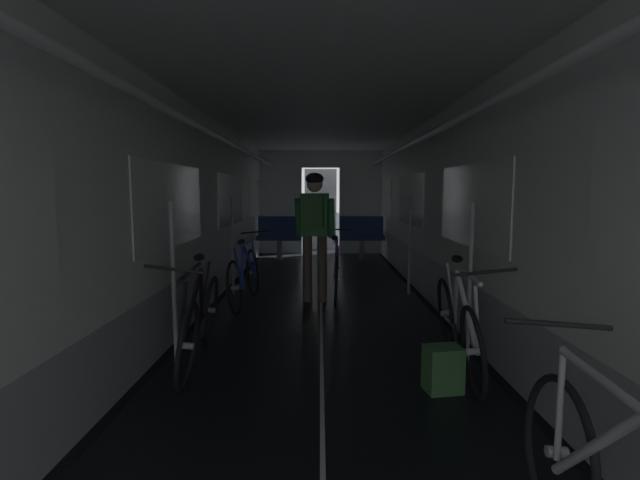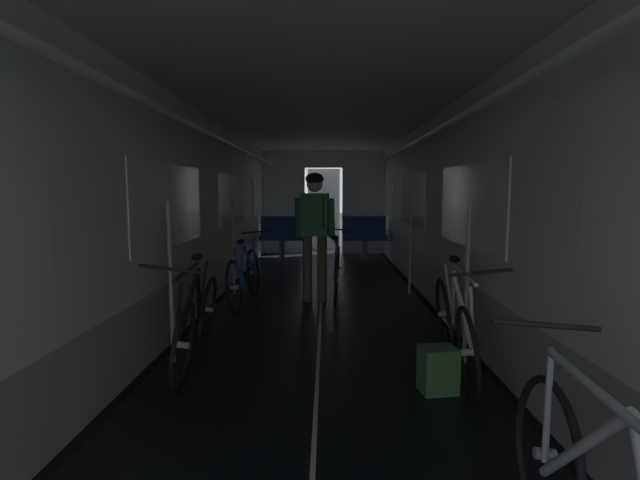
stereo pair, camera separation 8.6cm
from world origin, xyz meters
name	(u,v)px [view 1 (the left image)]	position (x,y,z in m)	size (l,w,h in m)	color
train_car_shell	(320,173)	(0.00, 3.60, 1.70)	(3.14, 12.34, 2.57)	black
bench_seat_far_left	(278,234)	(-0.90, 8.07, 0.57)	(0.98, 0.51, 0.95)	gray
bench_seat_far_right	(360,233)	(0.90, 8.07, 0.57)	(0.98, 0.51, 0.95)	gray
bicycle_black	(198,320)	(-1.05, 2.09, 0.38)	(0.44, 1.69, 0.96)	black
bicycle_white	(457,324)	(1.14, 1.97, 0.38)	(0.44, 1.69, 0.95)	black
bicycle_blue	(243,276)	(-1.00, 4.10, 0.38)	(0.44, 1.69, 0.95)	black
person_cyclist_aisle	(313,223)	(-0.09, 4.24, 1.07)	(0.55, 0.42, 1.73)	brown
bicycle_purple_in_aisle	(335,270)	(0.22, 4.50, 0.38)	(0.44, 1.69, 0.94)	black
backpack_on_floor	(441,369)	(0.90, 1.53, 0.17)	(0.26, 0.20, 0.34)	#3D703D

